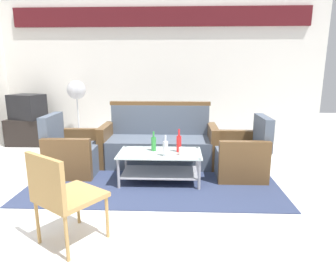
# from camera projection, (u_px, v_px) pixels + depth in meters

# --- Properties ---
(ground_plane) EXTENTS (14.00, 14.00, 0.00)m
(ground_plane) POSITION_uv_depth(u_px,v_px,m) (143.00, 205.00, 3.28)
(ground_plane) COLOR white
(wall_back) EXTENTS (6.52, 0.19, 2.80)m
(wall_back) POSITION_uv_depth(u_px,v_px,m) (160.00, 69.00, 5.92)
(wall_back) COLOR silver
(wall_back) RESTS_ON ground
(rug) EXTENTS (3.26, 2.01, 0.01)m
(rug) POSITION_uv_depth(u_px,v_px,m) (155.00, 177.00, 4.10)
(rug) COLOR #2D3856
(rug) RESTS_ON ground
(couch) EXTENTS (1.80, 0.74, 0.96)m
(couch) POSITION_uv_depth(u_px,v_px,m) (159.00, 144.00, 4.62)
(couch) COLOR #4C5666
(couch) RESTS_ON rug
(armchair_left) EXTENTS (0.71, 0.77, 0.85)m
(armchair_left) POSITION_uv_depth(u_px,v_px,m) (73.00, 154.00, 4.23)
(armchair_left) COLOR #4C5666
(armchair_left) RESTS_ON rug
(armchair_right) EXTENTS (0.70, 0.76, 0.85)m
(armchair_right) POSITION_uv_depth(u_px,v_px,m) (242.00, 156.00, 4.10)
(armchair_right) COLOR #4C5666
(armchair_right) RESTS_ON rug
(coffee_table) EXTENTS (1.10, 0.60, 0.40)m
(coffee_table) POSITION_uv_depth(u_px,v_px,m) (160.00, 162.00, 3.89)
(coffee_table) COLOR silver
(coffee_table) RESTS_ON rug
(bottle_red) EXTENTS (0.06, 0.06, 0.31)m
(bottle_red) POSITION_uv_depth(u_px,v_px,m) (179.00, 143.00, 3.86)
(bottle_red) COLOR red
(bottle_red) RESTS_ON coffee_table
(bottle_green) EXTENTS (0.07, 0.07, 0.26)m
(bottle_green) POSITION_uv_depth(u_px,v_px,m) (154.00, 143.00, 3.92)
(bottle_green) COLOR #2D8C38
(bottle_green) RESTS_ON coffee_table
(bottle_clear) EXTENTS (0.07, 0.07, 0.28)m
(bottle_clear) POSITION_uv_depth(u_px,v_px,m) (165.00, 148.00, 3.67)
(bottle_clear) COLOR silver
(bottle_clear) RESTS_ON coffee_table
(cup) EXTENTS (0.08, 0.08, 0.10)m
(cup) POSITION_uv_depth(u_px,v_px,m) (182.00, 151.00, 3.73)
(cup) COLOR silver
(cup) RESTS_ON coffee_table
(tv_stand) EXTENTS (0.80, 0.50, 0.52)m
(tv_stand) POSITION_uv_depth(u_px,v_px,m) (30.00, 132.00, 5.80)
(tv_stand) COLOR black
(tv_stand) RESTS_ON ground
(television) EXTENTS (0.70, 0.59, 0.48)m
(television) POSITION_uv_depth(u_px,v_px,m) (27.00, 107.00, 5.69)
(television) COLOR black
(television) RESTS_ON tv_stand
(pedestal_fan) EXTENTS (0.36, 0.36, 1.27)m
(pedestal_fan) POSITION_uv_depth(u_px,v_px,m) (77.00, 94.00, 5.64)
(pedestal_fan) COLOR #2D2D33
(pedestal_fan) RESTS_ON ground
(wicker_chair) EXTENTS (0.67, 0.67, 0.84)m
(wicker_chair) POSITION_uv_depth(u_px,v_px,m) (61.00, 192.00, 2.43)
(wicker_chair) COLOR #AD844C
(wicker_chair) RESTS_ON ground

